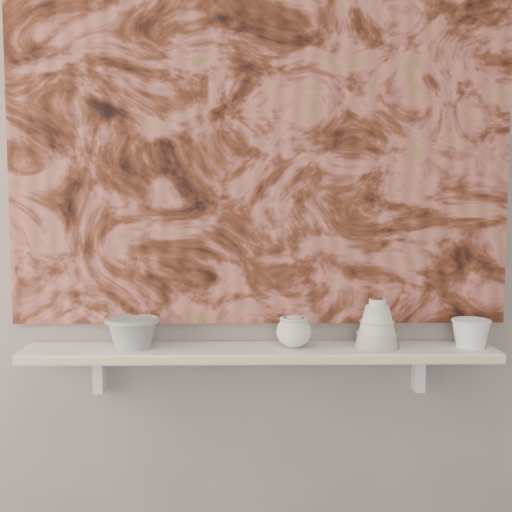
{
  "coord_description": "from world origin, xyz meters",
  "views": [
    {
      "loc": [
        -0.04,
        -0.57,
        1.4
      ],
      "look_at": [
        -0.01,
        1.49,
        1.21
      ],
      "focal_mm": 50.0,
      "sensor_mm": 36.0,
      "label": 1
    }
  ],
  "objects_px": {
    "painting": "(259,142)",
    "bowl_white": "(471,333)",
    "shelf": "(260,353)",
    "bell_vessel": "(377,323)",
    "cup_cream": "(294,332)",
    "bowl_grey": "(133,332)"
  },
  "relations": [
    {
      "from": "painting",
      "to": "bowl_white",
      "type": "height_order",
      "value": "painting"
    },
    {
      "from": "shelf",
      "to": "bell_vessel",
      "type": "relative_size",
      "value": 9.61
    },
    {
      "from": "cup_cream",
      "to": "bell_vessel",
      "type": "relative_size",
      "value": 0.72
    },
    {
      "from": "shelf",
      "to": "bell_vessel",
      "type": "height_order",
      "value": "bell_vessel"
    },
    {
      "from": "painting",
      "to": "bowl_grey",
      "type": "xyz_separation_m",
      "value": [
        -0.38,
        -0.08,
        -0.56
      ]
    },
    {
      "from": "painting",
      "to": "bowl_grey",
      "type": "relative_size",
      "value": 9.21
    },
    {
      "from": "shelf",
      "to": "bowl_grey",
      "type": "xyz_separation_m",
      "value": [
        -0.38,
        0.0,
        0.06
      ]
    },
    {
      "from": "painting",
      "to": "shelf",
      "type": "bearing_deg",
      "value": -90.0
    },
    {
      "from": "cup_cream",
      "to": "bell_vessel",
      "type": "distance_m",
      "value": 0.25
    },
    {
      "from": "bowl_grey",
      "to": "cup_cream",
      "type": "bearing_deg",
      "value": 0.0
    },
    {
      "from": "painting",
      "to": "cup_cream",
      "type": "bearing_deg",
      "value": -38.45
    },
    {
      "from": "bowl_white",
      "to": "bowl_grey",
      "type": "bearing_deg",
      "value": 180.0
    },
    {
      "from": "painting",
      "to": "bell_vessel",
      "type": "distance_m",
      "value": 0.65
    },
    {
      "from": "bell_vessel",
      "to": "bowl_grey",
      "type": "bearing_deg",
      "value": 180.0
    },
    {
      "from": "painting",
      "to": "bell_vessel",
      "type": "bearing_deg",
      "value": -13.03
    },
    {
      "from": "painting",
      "to": "bowl_grey",
      "type": "distance_m",
      "value": 0.68
    },
    {
      "from": "bell_vessel",
      "to": "cup_cream",
      "type": "bearing_deg",
      "value": 180.0
    },
    {
      "from": "cup_cream",
      "to": "shelf",
      "type": "bearing_deg",
      "value": 180.0
    },
    {
      "from": "painting",
      "to": "cup_cream",
      "type": "height_order",
      "value": "painting"
    },
    {
      "from": "painting",
      "to": "bell_vessel",
      "type": "relative_size",
      "value": 10.3
    },
    {
      "from": "cup_cream",
      "to": "bowl_white",
      "type": "xyz_separation_m",
      "value": [
        0.53,
        0.0,
        -0.01
      ]
    },
    {
      "from": "bowl_white",
      "to": "shelf",
      "type": "bearing_deg",
      "value": 180.0
    }
  ]
}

